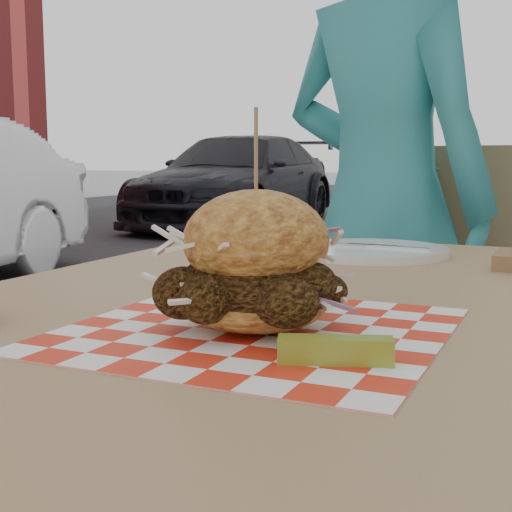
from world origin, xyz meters
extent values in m
imported|color=teal|center=(0.12, 1.22, 0.80)|extent=(0.68, 0.56, 1.61)
imported|color=black|center=(-3.60, 8.15, 0.61)|extent=(1.82, 4.23, 1.21)
cube|color=tan|center=(0.23, 0.32, 0.73)|extent=(0.80, 1.20, 0.04)
cylinder|color=#333338|center=(-0.11, 0.86, 0.35)|extent=(0.05, 0.05, 0.71)
cube|color=tan|center=(0.23, 1.24, 0.45)|extent=(0.53, 0.53, 0.04)
cube|color=tan|center=(0.29, 1.43, 0.70)|extent=(0.41, 0.16, 0.50)
cylinder|color=#333338|center=(0.01, 1.12, 0.21)|extent=(0.03, 0.03, 0.43)
cylinder|color=#333338|center=(0.35, 1.02, 0.21)|extent=(0.03, 0.03, 0.43)
cylinder|color=#333338|center=(0.11, 1.47, 0.21)|extent=(0.03, 0.03, 0.43)
cube|color=red|center=(0.27, 0.12, 0.75)|extent=(0.36, 0.36, 0.00)
ellipsoid|color=gold|center=(0.27, 0.12, 0.78)|extent=(0.14, 0.14, 0.05)
ellipsoid|color=brown|center=(0.27, 0.12, 0.80)|extent=(0.16, 0.14, 0.08)
ellipsoid|color=gold|center=(0.27, 0.12, 0.84)|extent=(0.14, 0.14, 0.10)
cylinder|color=tan|center=(0.27, 0.12, 0.91)|extent=(0.00, 0.00, 0.11)
cube|color=olive|center=(0.38, 0.04, 0.76)|extent=(0.10, 0.05, 0.02)
cylinder|color=white|center=(0.23, 0.70, 0.76)|extent=(0.27, 0.27, 0.01)
cube|color=silver|center=(0.20, 0.70, 0.77)|extent=(0.15, 0.03, 0.00)
cube|color=silver|center=(0.26, 0.70, 0.77)|extent=(0.15, 0.03, 0.00)
camera|label=1|loc=(0.55, -0.51, 0.92)|focal=50.00mm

